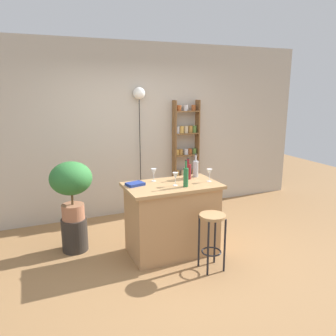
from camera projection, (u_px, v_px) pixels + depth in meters
ground at (182, 262)px, 4.13m from camera, size 12.00×12.00×0.00m
back_wall at (132, 130)px, 5.55m from camera, size 6.40×0.10×2.80m
kitchen_counter at (172, 218)px, 4.29m from camera, size 1.17×0.68×0.91m
bar_stool at (212, 230)px, 3.87m from camera, size 0.30×0.30×0.68m
spice_shelf at (186, 152)px, 5.87m from camera, size 0.46×0.16×1.88m
plant_stool at (75, 234)px, 4.39m from camera, size 0.33×0.33×0.43m
potted_plant at (71, 183)px, 4.23m from camera, size 0.53×0.48×0.76m
bottle_olive_oil at (196, 168)px, 4.52m from camera, size 0.08×0.08×0.31m
bottle_wine_red at (188, 171)px, 4.41m from camera, size 0.08×0.08×0.28m
bottle_vinegar at (186, 177)px, 4.06m from camera, size 0.06×0.06×0.33m
wine_glass_left at (209, 173)px, 4.29m from camera, size 0.07×0.07×0.16m
wine_glass_center at (175, 176)px, 4.11m from camera, size 0.07×0.07×0.16m
wine_glass_right at (154, 172)px, 4.30m from camera, size 0.07×0.07×0.16m
cookbook at (135, 184)px, 4.13m from camera, size 0.24×0.19×0.03m
pendant_globe_light at (139, 96)px, 5.36m from camera, size 0.19×0.19×2.09m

